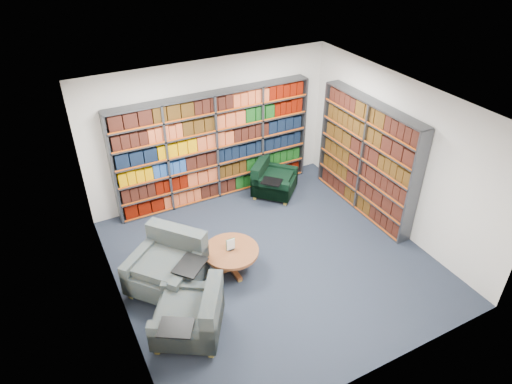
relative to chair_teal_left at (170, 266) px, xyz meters
name	(u,v)px	position (x,y,z in m)	size (l,w,h in m)	color
room_shell	(274,192)	(1.70, -0.28, 1.03)	(5.02, 5.02, 2.82)	black
bookshelf_back	(215,147)	(1.70, 2.07, 0.73)	(4.00, 0.28, 2.20)	#47494F
bookshelf_right	(366,158)	(4.04, 0.32, 0.73)	(0.28, 2.50, 2.20)	#47494F
chair_teal_left	(170,266)	(0.00, 0.00, 0.00)	(1.41, 1.41, 0.91)	#061D3D
chair_green_right	(271,181)	(2.71, 1.58, -0.08)	(1.11, 1.11, 0.72)	black
chair_teal_front	(194,317)	(-0.03, -1.12, -0.04)	(1.24, 1.24, 0.82)	#061D3D
coffee_table	(231,254)	(0.99, -0.16, -0.02)	(0.91, 0.91, 0.64)	#9A5729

